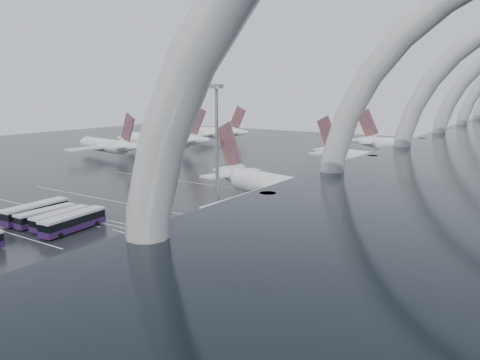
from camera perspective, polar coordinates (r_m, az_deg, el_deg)
The scene contains 20 objects.
ground at distance 86.46m, azimuth -8.15°, elevation -6.64°, with size 420.00×420.00×0.00m, color black.
lane_marking_near at distance 85.05m, azimuth -9.06°, elevation -6.96°, with size 120.00×0.25×0.01m, color white.
lane_marking_mid at distance 95.31m, azimuth -3.33°, elevation -4.88°, with size 120.00×0.25×0.01m, color white.
lane_marking_far at distance 118.15m, azimuth 4.88°, elevation -1.79°, with size 120.00×0.25×0.01m, color white.
bus_bay_line_south at distance 94.94m, azimuth -25.75°, elevation -6.04°, with size 28.00×0.25×0.01m, color white.
bus_bay_line_north at distance 103.50m, azimuth -18.14°, elevation -4.14°, with size 28.00×0.25×0.01m, color white.
airliner_main at distance 101.69m, azimuth 6.34°, elevation -1.24°, with size 53.94×46.60×18.43m.
airliner_gate_b at distance 150.08m, azimuth 16.19°, elevation 2.24°, with size 50.15×44.43×17.60m.
airliner_gate_c at distance 192.37m, azimuth 20.88°, elevation 3.86°, with size 52.59×48.06×18.74m.
jet_remote_west at distance 189.33m, azimuth -15.83°, elevation 4.03°, with size 40.96×33.10×17.82m.
jet_remote_mid at distance 198.80m, azimuth -9.41°, elevation 4.78°, with size 46.19×37.34×20.10m.
jet_remote_far at distance 237.19m, azimuth -3.37°, elevation 5.77°, with size 42.26×34.06×18.40m.
bus_row_near_a at distance 102.98m, azimuth -23.69°, elevation -3.51°, with size 4.01×14.20×3.45m.
bus_row_near_b at distance 99.63m, azimuth -22.58°, elevation -4.04°, with size 3.01×12.21×3.00m.
bus_row_near_c at distance 96.53m, azimuth -21.02°, elevation -4.38°, with size 3.79×12.49×3.03m.
bus_row_near_d at distance 92.70m, azimuth -19.67°, elevation -4.79°, with size 4.36×13.82×3.35m.
floodlight_mast at distance 93.83m, azimuth -2.85°, elevation 5.45°, with size 2.07×2.07×27.04m.
gse_cart_belly_c at distance 92.42m, azimuth 2.42°, elevation -5.00°, with size 2.16×1.28×1.18m, color #BD7319.
gse_cart_belly_d at distance 90.43m, azimuth 16.36°, elevation -5.83°, with size 2.02×1.19×1.10m, color slate.
gse_cart_belly_e at distance 104.66m, azimuth 9.65°, elevation -3.26°, with size 2.09×1.24×1.14m, color #BD7319.
Camera 1 is at (55.45, -61.06, 25.90)m, focal length 35.00 mm.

